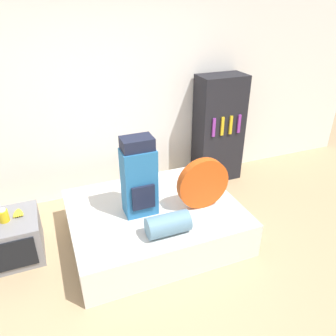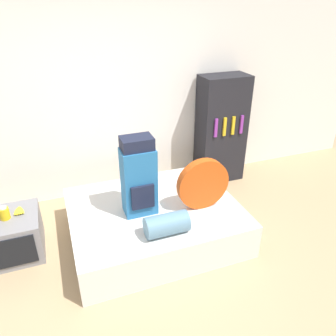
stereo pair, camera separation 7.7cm
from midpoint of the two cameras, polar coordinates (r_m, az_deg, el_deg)
The scene contains 10 objects.
ground_plane at distance 3.25m, azimuth -0.39°, elevation -21.27°, with size 16.00×16.00×0.00m, color tan.
wall_back at distance 4.28m, azimuth -10.10°, elevation 11.78°, with size 8.00×0.05×2.60m.
bed at distance 3.75m, azimuth -1.78°, elevation -9.22°, with size 1.83×1.45×0.40m.
backpack at distance 3.35m, azimuth -4.47°, elevation -1.68°, with size 0.34×0.27×0.85m.
tent_bag at distance 3.50m, azimuth 6.70°, elevation -2.77°, with size 0.57×0.09×0.57m.
sleeping_roll at distance 3.20m, azimuth 0.48°, elevation -9.78°, with size 0.42×0.22×0.22m.
television at distance 3.85m, azimuth -24.93°, elevation -10.63°, with size 0.58×0.60×0.46m.
canister at distance 3.69m, azimuth -26.09°, elevation -7.08°, with size 0.10×0.10×0.14m.
banana_bunch at distance 3.75m, azimuth -23.96°, elevation -6.78°, with size 0.12×0.15×0.04m.
bookshelf at distance 4.74m, azimuth 9.69°, elevation 6.59°, with size 0.66×0.40×1.53m.
Camera 2 is at (-0.68, -2.01, 2.47)m, focal length 35.00 mm.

